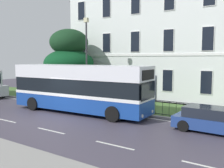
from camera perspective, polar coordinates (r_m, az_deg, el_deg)
ground_plane at (r=17.11m, az=-11.45°, el=-7.18°), size 60.00×56.00×0.18m
georgian_townhouse at (r=26.25m, az=12.81°, el=12.22°), size 19.10×8.42×13.28m
iron_verge_railing at (r=18.21m, az=1.85°, el=-4.23°), size 18.39×0.04×0.97m
evergreen_tree at (r=24.42m, az=-9.57°, el=3.88°), size 4.83×4.78×6.41m
single_decker_bus at (r=17.87m, az=-7.32°, el=-0.84°), size 10.44×3.05×3.32m
parked_hatchback_01 at (r=14.22m, az=21.14°, el=-7.48°), size 3.76×1.85×1.27m
street_lamp_post at (r=21.26m, az=-5.74°, el=6.58°), size 0.36×0.24×6.96m
litter_bin at (r=19.22m, az=-0.42°, el=-3.60°), size 0.50×0.50×1.06m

